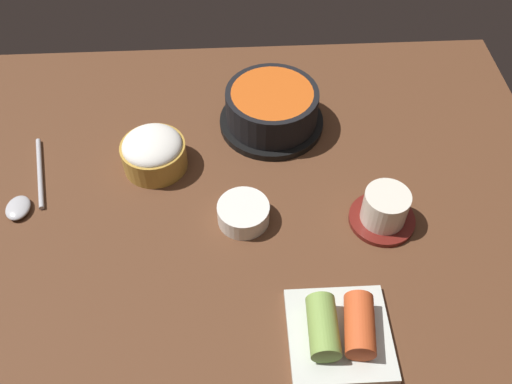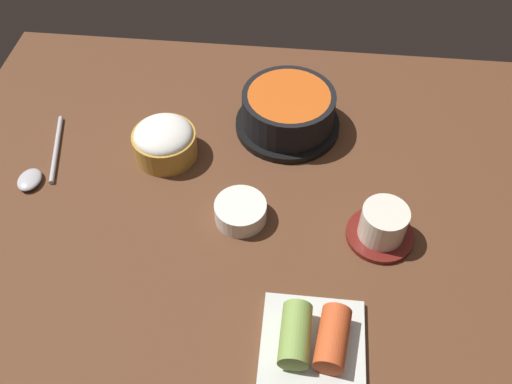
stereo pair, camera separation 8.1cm
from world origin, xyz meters
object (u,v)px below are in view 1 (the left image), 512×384
stone_pot (272,109)px  tea_cup_with_saucer (384,209)px  kimchi_plate (340,330)px  banchan_cup_center (242,213)px  rice_bowl (153,152)px  spoon (25,196)px

stone_pot → tea_cup_with_saucer: bearing=-55.4°
tea_cup_with_saucer → kimchi_plate: size_ratio=0.75×
tea_cup_with_saucer → stone_pot: bearing=124.6°
stone_pot → kimchi_plate: size_ratio=1.37×
stone_pot → banchan_cup_center: (-5.78, -20.32, -1.90)cm
rice_bowl → banchan_cup_center: rice_bowl is taller
tea_cup_with_saucer → banchan_cup_center: 20.73cm
stone_pot → spoon: size_ratio=1.04×
spoon → tea_cup_with_saucer: bearing=-7.4°
stone_pot → rice_bowl: (-19.30, -8.56, -0.45)cm
tea_cup_with_saucer → banchan_cup_center: (-20.66, 1.27, -1.03)cm
tea_cup_with_saucer → spoon: bearing=172.6°
tea_cup_with_saucer → spoon: 54.16cm
rice_bowl → tea_cup_with_saucer: rice_bowl is taller
rice_bowl → tea_cup_with_saucer: bearing=-20.9°
kimchi_plate → spoon: bearing=150.9°
tea_cup_with_saucer → spoon: tea_cup_with_saucer is taller
kimchi_plate → spoon: size_ratio=0.76×
stone_pot → banchan_cup_center: 21.21cm
stone_pot → banchan_cup_center: bearing=-105.9°
stone_pot → rice_bowl: stone_pot is taller
tea_cup_with_saucer → kimchi_plate: tea_cup_with_saucer is taller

